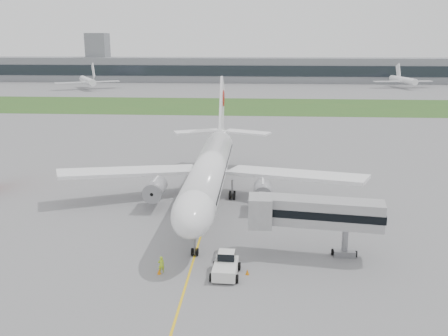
# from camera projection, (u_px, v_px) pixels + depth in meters

# --- Properties ---
(ground) EXTENTS (600.00, 600.00, 0.00)m
(ground) POSITION_uv_depth(u_px,v_px,m) (208.00, 213.00, 73.31)
(ground) COLOR gray
(ground) RESTS_ON ground
(apron_markings) EXTENTS (70.00, 70.00, 0.04)m
(apron_markings) POSITION_uv_depth(u_px,v_px,m) (204.00, 225.00, 68.48)
(apron_markings) COLOR yellow
(apron_markings) RESTS_ON ground
(grass_strip) EXTENTS (600.00, 50.00, 0.02)m
(grass_strip) POSITION_uv_depth(u_px,v_px,m) (240.00, 106.00, 189.15)
(grass_strip) COLOR #2B5D22
(grass_strip) RESTS_ON ground
(terminal_building) EXTENTS (320.00, 22.30, 14.00)m
(terminal_building) POSITION_uv_depth(u_px,v_px,m) (248.00, 70.00, 293.47)
(terminal_building) COLOR gray
(terminal_building) RESTS_ON ground
(control_tower) EXTENTS (12.00, 12.00, 56.00)m
(control_tower) POSITION_uv_depth(u_px,v_px,m) (100.00, 81.00, 303.45)
(control_tower) COLOR gray
(control_tower) RESTS_ON ground
(airliner) EXTENTS (48.13, 53.95, 17.88)m
(airliner) POSITION_uv_depth(u_px,v_px,m) (211.00, 167.00, 76.59)
(airliner) COLOR white
(airliner) RESTS_ON ground
(pushback_tug) EXTENTS (3.17, 4.56, 2.29)m
(pushback_tug) POSITION_uv_depth(u_px,v_px,m) (226.00, 265.00, 53.90)
(pushback_tug) COLOR silver
(pushback_tug) RESTS_ON ground
(jet_bridge) EXTENTS (15.66, 5.27, 7.14)m
(jet_bridge) POSITION_uv_depth(u_px,v_px,m) (311.00, 213.00, 57.63)
(jet_bridge) COLOR #A5A5A8
(jet_bridge) RESTS_ON ground
(safety_cone_left) EXTENTS (0.44, 0.44, 0.61)m
(safety_cone_left) POSITION_uv_depth(u_px,v_px,m) (159.00, 271.00, 54.12)
(safety_cone_left) COLOR orange
(safety_cone_left) RESTS_ON ground
(safety_cone_right) EXTENTS (0.44, 0.44, 0.61)m
(safety_cone_right) POSITION_uv_depth(u_px,v_px,m) (247.00, 272.00, 53.98)
(safety_cone_right) COLOR orange
(safety_cone_right) RESTS_ON ground
(ground_crew_near) EXTENTS (0.83, 0.71, 1.93)m
(ground_crew_near) POSITION_uv_depth(u_px,v_px,m) (161.00, 265.00, 54.27)
(ground_crew_near) COLOR #B4E125
(ground_crew_near) RESTS_ON ground
(distant_aircraft_left) EXTENTS (41.61, 40.16, 12.21)m
(distant_aircraft_left) POSITION_uv_depth(u_px,v_px,m) (88.00, 89.00, 252.42)
(distant_aircraft_left) COLOR white
(distant_aircraft_left) RESTS_ON ground
(distant_aircraft_right) EXTENTS (34.74, 31.81, 11.69)m
(distant_aircraft_right) POSITION_uv_depth(u_px,v_px,m) (402.00, 88.00, 258.72)
(distant_aircraft_right) COLOR white
(distant_aircraft_right) RESTS_ON ground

